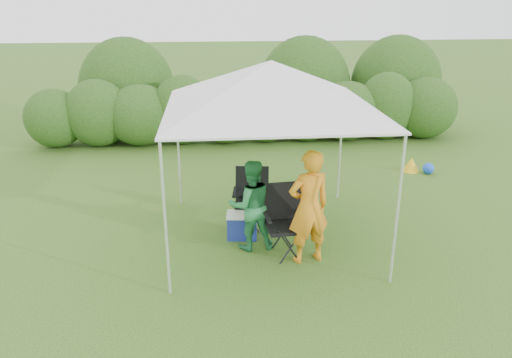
{
  "coord_description": "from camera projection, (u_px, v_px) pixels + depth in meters",
  "views": [
    {
      "loc": [
        -0.88,
        -6.75,
        3.75
      ],
      "look_at": [
        -0.23,
        0.4,
        1.05
      ],
      "focal_mm": 35.0,
      "sensor_mm": 36.0,
      "label": 1
    }
  ],
  "objects": [
    {
      "name": "ground",
      "position": [
        273.0,
        251.0,
        7.68
      ],
      "size": [
        70.0,
        70.0,
        0.0
      ],
      "primitive_type": "plane",
      "color": "#426821"
    },
    {
      "name": "hedge",
      "position": [
        251.0,
        111.0,
        13.0
      ],
      "size": [
        11.3,
        1.53,
        1.8
      ],
      "color": "#2C5119",
      "rests_on": "ground"
    },
    {
      "name": "canopy",
      "position": [
        271.0,
        86.0,
        7.28
      ],
      "size": [
        3.1,
        3.1,
        2.83
      ],
      "color": "silver",
      "rests_on": "ground"
    },
    {
      "name": "chair_right",
      "position": [
        285.0,
        215.0,
        7.47
      ],
      "size": [
        0.71,
        0.65,
        1.07
      ],
      "rotation": [
        0.0,
        0.0,
        0.1
      ],
      "color": "black",
      "rests_on": "ground"
    },
    {
      "name": "chair_left",
      "position": [
        252.0,
        194.0,
        8.4
      ],
      "size": [
        0.67,
        0.62,
        0.99
      ],
      "rotation": [
        0.0,
        0.0,
        -0.12
      ],
      "color": "black",
      "rests_on": "ground"
    },
    {
      "name": "man",
      "position": [
        309.0,
        207.0,
        7.13
      ],
      "size": [
        0.71,
        0.55,
        1.72
      ],
      "primitive_type": "imported",
      "rotation": [
        0.0,
        0.0,
        3.39
      ],
      "color": "orange",
      "rests_on": "ground"
    },
    {
      "name": "woman",
      "position": [
        251.0,
        205.0,
        7.56
      ],
      "size": [
        0.76,
        0.63,
        1.43
      ],
      "primitive_type": "imported",
      "rotation": [
        0.0,
        0.0,
        3.27
      ],
      "color": "#2A8248",
      "rests_on": "ground"
    },
    {
      "name": "cooler",
      "position": [
        242.0,
        225.0,
        8.06
      ],
      "size": [
        0.53,
        0.41,
        0.41
      ],
      "rotation": [
        0.0,
        0.0,
        -0.11
      ],
      "color": "navy",
      "rests_on": "ground"
    },
    {
      "name": "bottle",
      "position": [
        246.0,
        208.0,
        7.92
      ],
      "size": [
        0.06,
        0.06,
        0.23
      ],
      "primitive_type": "cylinder",
      "color": "#592D0C",
      "rests_on": "cooler"
    },
    {
      "name": "lawn_toy",
      "position": [
        416.0,
        165.0,
        11.03
      ],
      "size": [
        0.62,
        0.51,
        0.31
      ],
      "color": "yellow",
      "rests_on": "ground"
    }
  ]
}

